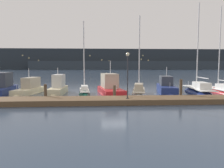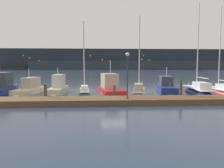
% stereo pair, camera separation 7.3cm
% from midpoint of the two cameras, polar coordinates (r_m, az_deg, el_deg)
% --- Properties ---
extents(ground_plane, '(400.00, 400.00, 0.00)m').
position_cam_midpoint_polar(ground_plane, '(21.43, 0.66, -4.02)').
color(ground_plane, '#2D3D51').
extents(dock, '(34.85, 2.80, 0.45)m').
position_cam_midpoint_polar(dock, '(19.45, 1.09, -4.29)').
color(dock, brown).
rests_on(dock, ground).
extents(mooring_pile_1, '(0.28, 0.28, 1.56)m').
position_cam_midpoint_polar(mooring_pile_1, '(21.53, -16.90, -2.10)').
color(mooring_pile_1, '#4C3D2D').
rests_on(mooring_pile_1, ground).
extents(mooring_pile_2, '(0.28, 0.28, 1.42)m').
position_cam_midpoint_polar(mooring_pile_2, '(21.01, 0.73, -2.25)').
color(mooring_pile_2, '#4C3D2D').
rests_on(mooring_pile_2, ground).
extents(mooring_pile_3, '(0.28, 0.28, 1.96)m').
position_cam_midpoint_polar(mooring_pile_3, '(22.42, 17.63, -1.32)').
color(mooring_pile_3, '#4C3D2D').
rests_on(mooring_pile_3, ground).
extents(motorboat_berth_1, '(3.43, 7.69, 4.68)m').
position_cam_midpoint_polar(motorboat_berth_1, '(28.47, -27.04, -1.41)').
color(motorboat_berth_1, navy).
rests_on(motorboat_berth_1, ground).
extents(motorboat_berth_2, '(2.71, 6.28, 3.62)m').
position_cam_midpoint_polar(motorboat_berth_2, '(27.16, -20.70, -1.79)').
color(motorboat_berth_2, beige).
rests_on(motorboat_berth_2, ground).
extents(motorboat_berth_3, '(1.85, 5.55, 3.71)m').
position_cam_midpoint_polar(motorboat_berth_3, '(26.26, -13.80, -1.65)').
color(motorboat_berth_3, beige).
rests_on(motorboat_berth_3, ground).
extents(sailboat_berth_4, '(1.68, 5.55, 8.99)m').
position_cam_midpoint_polar(sailboat_berth_4, '(24.83, -7.12, -2.53)').
color(sailboat_berth_4, '#195647').
rests_on(sailboat_berth_4, ground).
extents(motorboat_berth_5, '(3.32, 7.03, 4.33)m').
position_cam_midpoint_polar(motorboat_berth_5, '(25.23, -0.36, -1.58)').
color(motorboat_berth_5, red).
rests_on(motorboat_berth_5, ground).
extents(sailboat_berth_6, '(2.81, 6.99, 9.53)m').
position_cam_midpoint_polar(sailboat_berth_6, '(24.65, 7.11, -2.52)').
color(sailboat_berth_6, white).
rests_on(sailboat_berth_6, ground).
extents(motorboat_berth_7, '(3.31, 7.41, 3.83)m').
position_cam_midpoint_polar(motorboat_berth_7, '(27.54, 14.09, -1.46)').
color(motorboat_berth_7, navy).
rests_on(motorboat_berth_7, ground).
extents(sailboat_berth_8, '(2.88, 8.18, 11.07)m').
position_cam_midpoint_polar(sailboat_berth_8, '(27.17, 21.74, -2.08)').
color(sailboat_berth_8, navy).
rests_on(sailboat_berth_8, ground).
extents(sailboat_berth_9, '(1.92, 7.46, 10.92)m').
position_cam_midpoint_polar(sailboat_berth_9, '(29.28, 26.67, -1.83)').
color(sailboat_berth_9, red).
rests_on(sailboat_berth_9, ground).
extents(channel_buoy, '(1.36, 1.36, 1.99)m').
position_cam_midpoint_polar(channel_buoy, '(38.39, -1.27, 1.15)').
color(channel_buoy, green).
rests_on(channel_buoy, ground).
extents(dock_lamppost, '(0.32, 0.32, 3.98)m').
position_cam_midpoint_polar(dock_lamppost, '(18.82, 4.16, 4.22)').
color(dock_lamppost, '#2D2D33').
rests_on(dock_lamppost, dock).
extents(hillside_backdrop, '(240.00, 23.00, 14.21)m').
position_cam_midpoint_polar(hillside_backdrop, '(158.00, -1.77, 6.27)').
color(hillside_backdrop, '#232B33').
rests_on(hillside_backdrop, ground).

